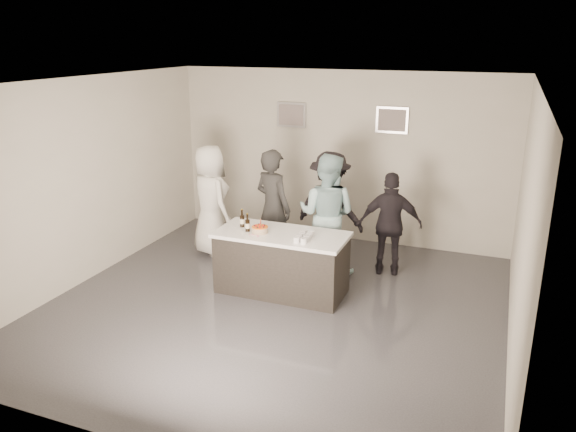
% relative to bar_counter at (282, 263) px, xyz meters
% --- Properties ---
extents(floor, '(6.00, 6.00, 0.00)m').
position_rel_bar_counter_xyz_m(floor, '(0.08, -0.46, -0.45)').
color(floor, '#3D3D42').
rests_on(floor, ground).
extents(ceiling, '(6.00, 6.00, 0.00)m').
position_rel_bar_counter_xyz_m(ceiling, '(0.08, -0.46, 2.55)').
color(ceiling, white).
extents(wall_back, '(6.00, 0.04, 3.00)m').
position_rel_bar_counter_xyz_m(wall_back, '(0.08, 2.54, 1.05)').
color(wall_back, beige).
rests_on(wall_back, ground).
extents(wall_front, '(6.00, 0.04, 3.00)m').
position_rel_bar_counter_xyz_m(wall_front, '(0.08, -3.46, 1.05)').
color(wall_front, beige).
rests_on(wall_front, ground).
extents(wall_left, '(0.04, 6.00, 3.00)m').
position_rel_bar_counter_xyz_m(wall_left, '(-2.92, -0.46, 1.05)').
color(wall_left, beige).
rests_on(wall_left, ground).
extents(wall_right, '(0.04, 6.00, 3.00)m').
position_rel_bar_counter_xyz_m(wall_right, '(3.08, -0.46, 1.05)').
color(wall_right, beige).
rests_on(wall_right, ground).
extents(picture_left, '(0.54, 0.04, 0.44)m').
position_rel_bar_counter_xyz_m(picture_left, '(-0.82, 2.51, 1.75)').
color(picture_left, '#B2B2B7').
rests_on(picture_left, wall_back).
extents(picture_right, '(0.54, 0.04, 0.44)m').
position_rel_bar_counter_xyz_m(picture_right, '(0.98, 2.51, 1.75)').
color(picture_right, '#B2B2B7').
rests_on(picture_right, wall_back).
extents(bar_counter, '(1.86, 0.86, 0.90)m').
position_rel_bar_counter_xyz_m(bar_counter, '(0.00, 0.00, 0.00)').
color(bar_counter, white).
rests_on(bar_counter, ground).
extents(cake, '(0.23, 0.23, 0.08)m').
position_rel_bar_counter_xyz_m(cake, '(-0.29, -0.09, 0.49)').
color(cake, orange).
rests_on(cake, bar_counter).
extents(beer_bottle_a, '(0.07, 0.07, 0.26)m').
position_rel_bar_counter_xyz_m(beer_bottle_a, '(-0.63, 0.04, 0.58)').
color(beer_bottle_a, black).
rests_on(beer_bottle_a, bar_counter).
extents(beer_bottle_b, '(0.07, 0.07, 0.26)m').
position_rel_bar_counter_xyz_m(beer_bottle_b, '(-0.47, -0.11, 0.58)').
color(beer_bottle_b, black).
rests_on(beer_bottle_b, bar_counter).
extents(tumbler_cluster, '(0.19, 0.40, 0.08)m').
position_rel_bar_counter_xyz_m(tumbler_cluster, '(0.38, -0.13, 0.49)').
color(tumbler_cluster, orange).
rests_on(tumbler_cluster, bar_counter).
extents(candles, '(0.24, 0.08, 0.01)m').
position_rel_bar_counter_xyz_m(candles, '(-0.33, -0.24, 0.45)').
color(candles, pink).
rests_on(candles, bar_counter).
extents(person_main_black, '(0.81, 0.68, 1.89)m').
position_rel_bar_counter_xyz_m(person_main_black, '(-0.52, 0.94, 0.49)').
color(person_main_black, '#272727').
rests_on(person_main_black, ground).
extents(person_main_blue, '(0.95, 0.75, 1.88)m').
position_rel_bar_counter_xyz_m(person_main_blue, '(0.37, 0.93, 0.49)').
color(person_main_blue, '#9CC6CC').
rests_on(person_main_blue, ground).
extents(person_guest_left, '(1.08, 0.99, 1.85)m').
position_rel_bar_counter_xyz_m(person_guest_left, '(-1.68, 1.00, 0.48)').
color(person_guest_left, white).
rests_on(person_guest_left, ground).
extents(person_guest_right, '(1.00, 0.57, 1.61)m').
position_rel_bar_counter_xyz_m(person_guest_right, '(1.30, 1.23, 0.36)').
color(person_guest_right, black).
rests_on(person_guest_right, ground).
extents(person_guest_back, '(1.29, 0.92, 1.81)m').
position_rel_bar_counter_xyz_m(person_guest_back, '(0.26, 1.43, 0.45)').
color(person_guest_back, black).
rests_on(person_guest_back, ground).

